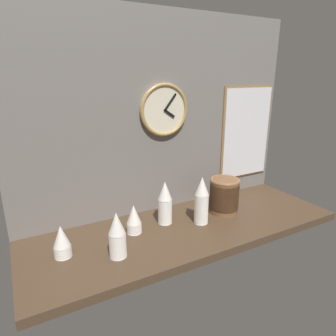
{
  "coord_description": "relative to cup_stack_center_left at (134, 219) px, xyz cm",
  "views": [
    {
      "loc": [
        -73.68,
        -116.13,
        73.6
      ],
      "look_at": [
        -8.36,
        4.0,
        30.67
      ],
      "focal_mm": 32.0,
      "sensor_mm": 36.0,
      "label": 1
    }
  ],
  "objects": [
    {
      "name": "wall_tiled_back",
      "position": [
        26.11,
        20.76,
        45.3
      ],
      "size": [
        160.0,
        3.0,
        105.0
      ],
      "color": "slate",
      "rests_on": "ground_plane"
    },
    {
      "name": "wall_clock",
      "position": [
        26.04,
        17.72,
        48.58
      ],
      "size": [
        27.65,
        2.7,
        27.65
      ],
      "color": "beige"
    },
    {
      "name": "cup_stack_left",
      "position": [
        -13.68,
        -15.46,
        2.95
      ],
      "size": [
        7.26,
        7.26,
        20.29
      ],
      "color": "white",
      "rests_on": "ground_plane"
    },
    {
      "name": "cup_stack_far_left",
      "position": [
        -34.11,
        -4.37,
        0.0
      ],
      "size": [
        7.26,
        7.26,
        14.4
      ],
      "color": "white",
      "rests_on": "ground_plane"
    },
    {
      "name": "ground_plane",
      "position": [
        26.11,
        -5.74,
        -9.2
      ],
      "size": [
        160.0,
        56.0,
        4.0
      ],
      "primitive_type": "cube",
      "color": "#4C3826"
    },
    {
      "name": "cup_stack_center_right",
      "position": [
        34.27,
        -7.06,
        5.31
      ],
      "size": [
        7.26,
        7.26,
        25.01
      ],
      "color": "white",
      "rests_on": "ground_plane"
    },
    {
      "name": "menu_board",
      "position": [
        85.09,
        18.62,
        30.98
      ],
      "size": [
        37.98,
        1.32,
        57.55
      ],
      "color": "olive"
    },
    {
      "name": "bowl_stack_right",
      "position": [
        52.57,
        -2.5,
        2.94
      ],
      "size": [
        16.39,
        16.39,
        19.49
      ],
      "color": "brown",
      "rests_on": "ground_plane"
    },
    {
      "name": "cup_stack_center_left",
      "position": [
        0.0,
        0.0,
        0.0
      ],
      "size": [
        7.26,
        7.26,
        14.4
      ],
      "color": "white",
      "rests_on": "ground_plane"
    },
    {
      "name": "cup_stack_center",
      "position": [
        17.8,
        1.67,
        4.13
      ],
      "size": [
        7.26,
        7.26,
        22.65
      ],
      "color": "white",
      "rests_on": "ground_plane"
    }
  ]
}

